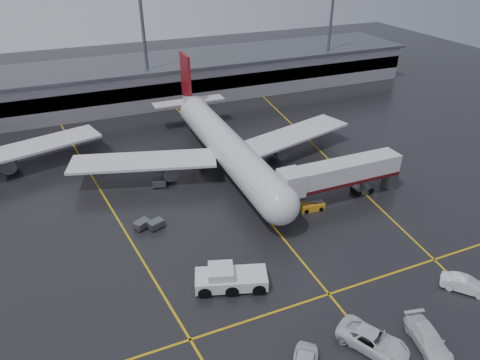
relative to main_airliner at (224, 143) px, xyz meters
name	(u,v)px	position (x,y,z in m)	size (l,w,h in m)	color
ground	(247,195)	(0.00, -9.70, -4.21)	(220.00, 220.00, 0.00)	black
apron_line_centre	(247,195)	(0.00, -9.70, -4.20)	(0.25, 90.00, 0.02)	gold
apron_line_stop	(329,294)	(0.00, -31.70, -4.20)	(60.00, 0.25, 0.02)	gold
apron_line_left	(100,189)	(-20.00, 0.30, -4.20)	(0.25, 70.00, 0.02)	gold
apron_line_right	(316,148)	(18.00, 0.30, -4.20)	(0.25, 70.00, 0.02)	gold
terminal	(165,79)	(0.00, 38.23, 0.11)	(122.00, 19.00, 8.60)	gray
light_mast_mid	(144,41)	(-5.00, 32.30, 10.27)	(3.00, 1.20, 25.45)	#595B60
light_mast_right	(331,25)	(40.00, 32.30, 10.27)	(3.00, 1.20, 25.45)	#595B60
main_airliner	(224,143)	(0.00, 0.00, 0.00)	(48.80, 45.60, 14.10)	silver
jet_bridge	(341,175)	(11.87, -15.70, -0.28)	(19.90, 3.40, 6.05)	silver
pushback_tractor	(229,279)	(-9.45, -26.46, -3.10)	(8.36, 5.41, 2.78)	silver
belt_loader	(312,206)	(6.80, -16.82, -3.69)	(3.48, 1.95, 2.10)	orange
service_van_a	(373,341)	(-0.09, -39.08, -3.28)	(3.07, 6.66, 1.85)	white
service_van_b	(428,339)	(4.80, -40.89, -3.35)	(2.42, 5.94, 1.72)	silver
service_van_c	(466,285)	(13.84, -36.83, -3.39)	(1.74, 5.00, 1.65)	white
baggage_cart_a	(156,224)	(-14.35, -12.71, -3.58)	(2.33, 1.91, 1.12)	#595B60
baggage_cart_b	(142,224)	(-16.03, -12.02, -3.58)	(2.38, 2.12, 1.12)	#595B60
baggage_cart_c	(159,183)	(-11.44, -2.47, -3.58)	(2.26, 1.75, 1.12)	#595B60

